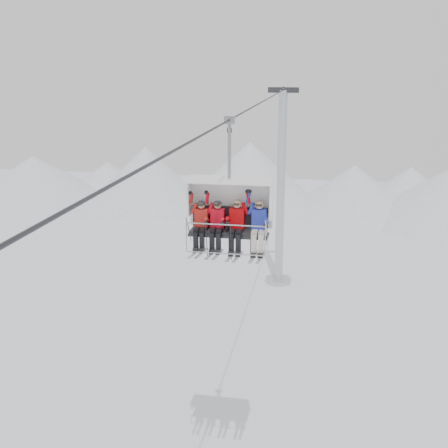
% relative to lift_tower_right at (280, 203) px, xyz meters
% --- Properties ---
extents(ridgeline, '(72.00, 21.00, 7.00)m').
position_rel_lift_tower_right_xyz_m(ridgeline, '(-1.58, 20.05, -2.94)').
color(ridgeline, white).
rests_on(ridgeline, ground).
extents(lift_tower_right, '(2.00, 1.80, 13.48)m').
position_rel_lift_tower_right_xyz_m(lift_tower_right, '(0.00, 0.00, 0.00)').
color(lift_tower_right, '#B1B4B9').
rests_on(lift_tower_right, ground).
extents(haul_cable, '(0.06, 50.00, 0.06)m').
position_rel_lift_tower_right_xyz_m(haul_cable, '(0.00, -22.00, 7.52)').
color(haul_cable, '#2C2C31').
rests_on(haul_cable, lift_tower_left).
extents(chairlift_carrier, '(2.58, 1.17, 3.98)m').
position_rel_lift_tower_right_xyz_m(chairlift_carrier, '(0.00, -20.97, 4.94)').
color(chairlift_carrier, black).
rests_on(chairlift_carrier, haul_cable).
extents(skier_far_left, '(0.40, 1.69, 1.60)m').
position_rel_lift_tower_right_xyz_m(skier_far_left, '(-0.84, -21.28, 4.42)').
color(skier_far_left, '#AE1C17').
rests_on(skier_far_left, chairlift_carrier).
extents(skier_center_left, '(0.41, 1.69, 1.64)m').
position_rel_lift_tower_right_xyz_m(skier_center_left, '(-0.34, -21.28, 4.44)').
color(skier_center_left, red).
rests_on(skier_center_left, chairlift_carrier).
extents(skier_center_right, '(0.44, 1.69, 1.74)m').
position_rel_lift_tower_right_xyz_m(skier_center_right, '(0.26, -21.27, 4.46)').
color(skier_center_right, '#B00307').
rests_on(skier_center_right, chairlift_carrier).
extents(skier_far_right, '(0.44, 1.69, 1.74)m').
position_rel_lift_tower_right_xyz_m(skier_far_right, '(0.93, -21.27, 4.46)').
color(skier_far_right, '#222FA8').
rests_on(skier_far_right, chairlift_carrier).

